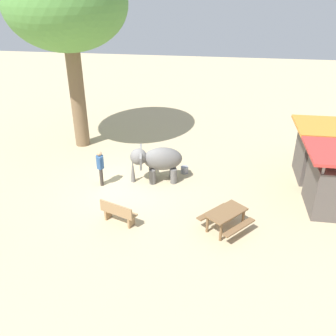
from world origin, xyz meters
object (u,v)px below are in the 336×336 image
(wooden_bench, at_px, (118,212))
(picnic_table_near, at_px, (226,216))
(person_handler, at_px, (100,165))
(shade_tree_main, at_px, (67,5))
(market_stall_orange, at_px, (320,155))
(market_stall_red, at_px, (335,184))
(elephant, at_px, (157,160))
(feed_bucket, at_px, (185,170))

(wooden_bench, distance_m, picnic_table_near, 3.92)
(person_handler, bearing_deg, shade_tree_main, 104.34)
(shade_tree_main, distance_m, market_stall_orange, 13.38)
(person_handler, xyz_separation_m, market_stall_red, (0.51, 9.49, 0.19))
(elephant, bearing_deg, market_stall_orange, 179.45)
(person_handler, relative_size, picnic_table_near, 0.77)
(elephant, distance_m, person_handler, 2.47)
(shade_tree_main, height_order, picnic_table_near, shade_tree_main)
(feed_bucket, bearing_deg, market_stall_red, 70.54)
(elephant, xyz_separation_m, market_stall_red, (1.20, 7.12, 0.11))
(person_handler, height_order, shade_tree_main, shade_tree_main)
(wooden_bench, distance_m, market_stall_red, 8.31)
(person_handler, distance_m, wooden_bench, 3.09)
(wooden_bench, relative_size, picnic_table_near, 0.69)
(elephant, height_order, shade_tree_main, shade_tree_main)
(elephant, height_order, market_stall_red, market_stall_red)
(wooden_bench, distance_m, market_stall_orange, 9.33)
(elephant, height_order, feed_bucket, elephant)
(shade_tree_main, distance_m, picnic_table_near, 12.03)
(elephant, relative_size, person_handler, 1.44)
(elephant, bearing_deg, feed_bucket, -152.49)
(person_handler, xyz_separation_m, wooden_bench, (2.66, 1.49, -0.48))
(person_handler, bearing_deg, market_stall_orange, -3.39)
(shade_tree_main, distance_m, market_stall_red, 14.01)
(person_handler, bearing_deg, feed_bucket, 8.87)
(market_stall_red, height_order, feed_bucket, market_stall_red)
(market_stall_orange, bearing_deg, picnic_table_near, -41.84)
(picnic_table_near, bearing_deg, market_stall_red, -23.40)
(elephant, relative_size, shade_tree_main, 0.25)
(elephant, distance_m, feed_bucket, 1.69)
(market_stall_orange, xyz_separation_m, market_stall_red, (2.60, 0.00, 0.00))
(shade_tree_main, distance_m, feed_bucket, 9.35)
(person_handler, xyz_separation_m, market_stall_orange, (-2.09, 9.49, 0.19))
(person_handler, distance_m, feed_bucket, 3.93)
(feed_bucket, bearing_deg, shade_tree_main, -112.92)
(picnic_table_near, bearing_deg, person_handler, 106.37)
(picnic_table_near, relative_size, market_stall_orange, 0.83)
(elephant, distance_m, wooden_bench, 3.51)
(picnic_table_near, bearing_deg, feed_bucket, 66.04)
(market_stall_orange, bearing_deg, shade_tree_main, -99.57)
(feed_bucket, bearing_deg, elephant, -50.82)
(wooden_bench, bearing_deg, person_handler, 140.07)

